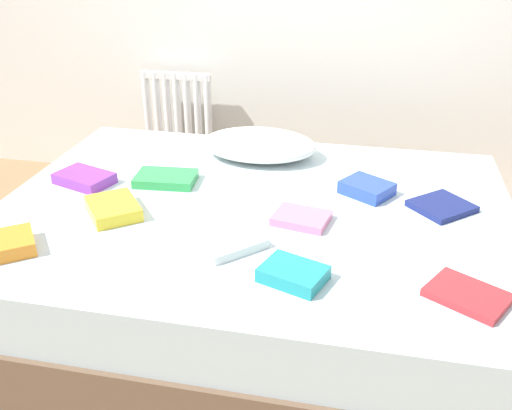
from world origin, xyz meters
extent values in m
plane|color=#93704C|center=(0.00, 0.00, 0.00)|extent=(8.00, 8.00, 0.00)
cube|color=brown|center=(0.00, 0.00, 0.14)|extent=(2.00, 1.50, 0.28)
cube|color=silver|center=(0.00, 0.00, 0.39)|extent=(1.96, 1.46, 0.22)
cylinder|color=white|center=(-0.91, 1.20, 0.40)|extent=(0.04, 0.04, 0.59)
cylinder|color=white|center=(-0.85, 1.20, 0.40)|extent=(0.04, 0.04, 0.59)
cylinder|color=white|center=(-0.78, 1.20, 0.40)|extent=(0.04, 0.04, 0.59)
cylinder|color=white|center=(-0.72, 1.20, 0.40)|extent=(0.04, 0.04, 0.59)
cylinder|color=white|center=(-0.66, 1.20, 0.40)|extent=(0.04, 0.04, 0.59)
cylinder|color=white|center=(-0.59, 1.20, 0.40)|extent=(0.04, 0.04, 0.59)
cylinder|color=white|center=(-0.53, 1.20, 0.40)|extent=(0.04, 0.04, 0.59)
cube|color=white|center=(-0.72, 1.20, 0.67)|extent=(0.42, 0.04, 0.04)
cube|color=white|center=(-0.72, 1.20, 0.12)|extent=(0.42, 0.04, 0.04)
ellipsoid|color=white|center=(-0.08, 0.49, 0.56)|extent=(0.53, 0.35, 0.12)
cube|color=red|center=(0.73, -0.45, 0.51)|extent=(0.27, 0.25, 0.02)
cube|color=yellow|center=(-0.50, -0.17, 0.52)|extent=(0.27, 0.27, 0.05)
cube|color=navy|center=(0.71, 0.12, 0.51)|extent=(0.27, 0.27, 0.02)
cube|color=white|center=(-0.01, -0.31, 0.52)|extent=(0.25, 0.25, 0.03)
cube|color=orange|center=(-0.74, -0.49, 0.52)|extent=(0.25, 0.24, 0.05)
cube|color=green|center=(-0.40, 0.14, 0.52)|extent=(0.26, 0.18, 0.04)
cube|color=teal|center=(0.22, -0.46, 0.52)|extent=(0.23, 0.20, 0.04)
cube|color=purple|center=(-0.73, 0.06, 0.52)|extent=(0.27, 0.22, 0.04)
cube|color=pink|center=(0.20, -0.09, 0.51)|extent=(0.22, 0.18, 0.03)
cube|color=#2847B7|center=(0.42, 0.20, 0.53)|extent=(0.23, 0.22, 0.05)
camera|label=1|loc=(0.41, -1.88, 1.49)|focal=39.63mm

